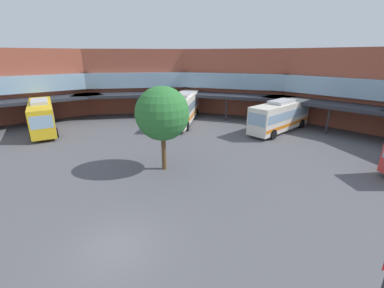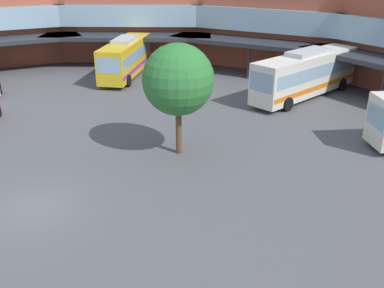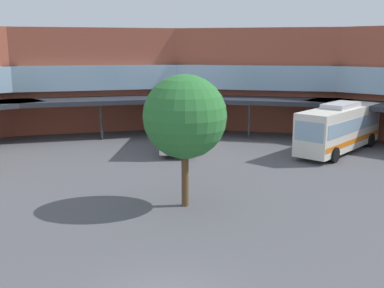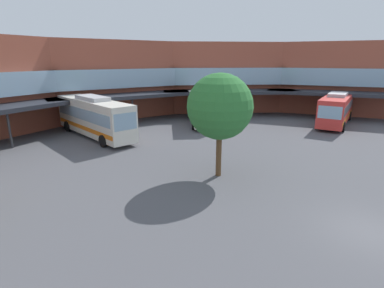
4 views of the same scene
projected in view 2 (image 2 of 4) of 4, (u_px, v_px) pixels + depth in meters
The scene contains 5 objects.
ground_plane at pixel (35, 207), 20.96m from camera, with size 117.36×117.36×0.00m, color #515156.
station_building at pixel (294, 41), 34.75m from camera, with size 74.80×36.32×9.65m.
bus_1 at pixel (306, 74), 36.42m from camera, with size 3.43×12.14×4.01m.
bus_2 at pixel (126, 57), 42.78m from camera, with size 7.88×10.12×3.80m.
plaza_tree at pixel (178, 80), 24.89m from camera, with size 4.17×4.17×6.68m.
Camera 2 is at (17.75, -8.14, 11.16)m, focal length 40.75 mm.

